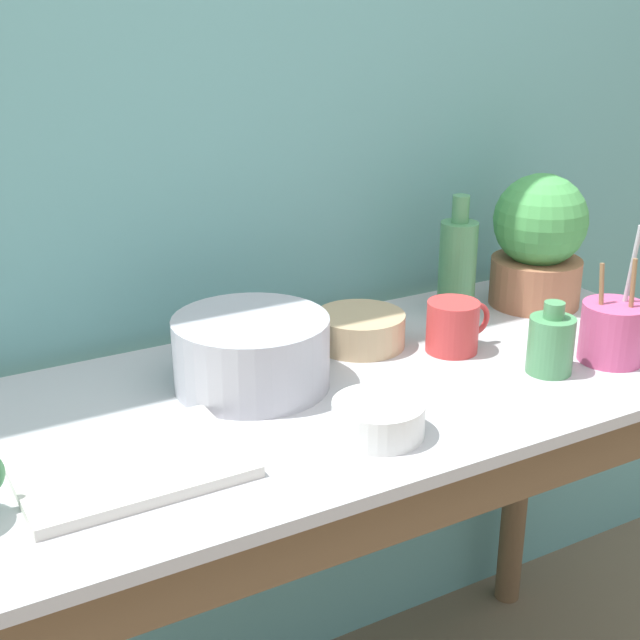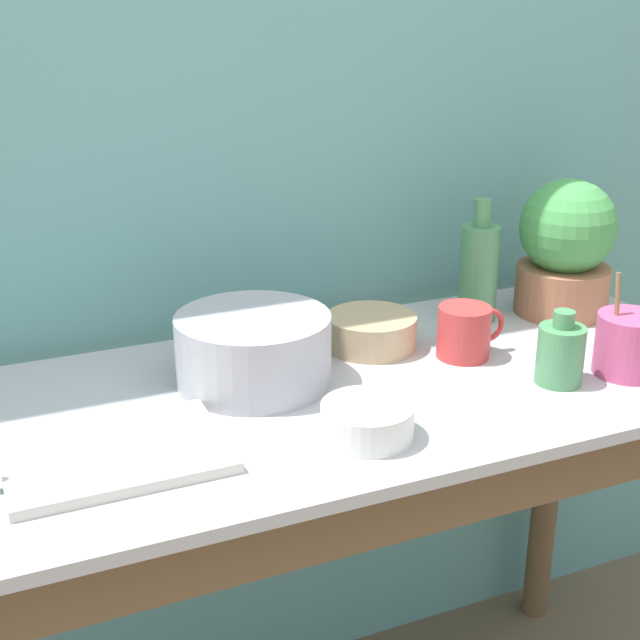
# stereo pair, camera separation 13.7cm
# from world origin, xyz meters

# --- Properties ---
(wall_back) EXTENTS (6.00, 0.05, 2.40)m
(wall_back) POSITION_xyz_m (0.00, 0.66, 1.20)
(wall_back) COLOR #609E9E
(wall_back) RESTS_ON ground_plane
(counter_table) EXTENTS (1.46, 0.60, 0.84)m
(counter_table) POSITION_xyz_m (0.00, 0.28, 0.67)
(counter_table) COLOR brown
(counter_table) RESTS_ON ground_plane
(potted_plant) EXTENTS (0.18, 0.18, 0.26)m
(potted_plant) POSITION_xyz_m (0.57, 0.44, 0.97)
(potted_plant) COLOR #A36647
(potted_plant) RESTS_ON counter_table
(bowl_wash_large) EXTENTS (0.25, 0.25, 0.12)m
(bowl_wash_large) POSITION_xyz_m (-0.09, 0.37, 0.89)
(bowl_wash_large) COLOR #A8A8B2
(bowl_wash_large) RESTS_ON counter_table
(bottle_tall) EXTENTS (0.07, 0.07, 0.24)m
(bottle_tall) POSITION_xyz_m (0.40, 0.48, 0.93)
(bottle_tall) COLOR #4C8C59
(bottle_tall) RESTS_ON counter_table
(bottle_short) EXTENTS (0.08, 0.08, 0.12)m
(bottle_short) POSITION_xyz_m (0.37, 0.18, 0.89)
(bottle_short) COLOR #4C8C59
(bottle_short) RESTS_ON counter_table
(mug_red) EXTENTS (0.13, 0.09, 0.09)m
(mug_red) POSITION_xyz_m (0.28, 0.33, 0.88)
(mug_red) COLOR #C63838
(mug_red) RESTS_ON counter_table
(bowl_small_tan) EXTENTS (0.16, 0.16, 0.06)m
(bowl_small_tan) POSITION_xyz_m (0.15, 0.43, 0.87)
(bowl_small_tan) COLOR tan
(bowl_small_tan) RESTS_ON counter_table
(bowl_small_enamel_white) EXTENTS (0.13, 0.13, 0.05)m
(bowl_small_enamel_white) POSITION_xyz_m (-0.00, 0.13, 0.86)
(bowl_small_enamel_white) COLOR silver
(bowl_small_enamel_white) RESTS_ON counter_table
(utensil_cup) EXTENTS (0.11, 0.11, 0.24)m
(utensil_cup) POSITION_xyz_m (0.49, 0.16, 0.89)
(utensil_cup) COLOR #CC4C7F
(utensil_cup) RESTS_ON counter_table
(tray_board) EXTENTS (0.30, 0.21, 0.02)m
(tray_board) POSITION_xyz_m (-0.34, 0.21, 0.84)
(tray_board) COLOR beige
(tray_board) RESTS_ON counter_table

